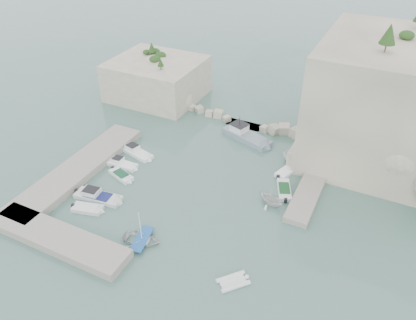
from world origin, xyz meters
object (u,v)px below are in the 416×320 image
at_px(motorboat_e, 88,210).
at_px(inflatable_dinghy, 233,283).
at_px(motorboat_d, 99,199).
at_px(rowboat, 142,242).
at_px(tender_east_a, 271,204).
at_px(tender_east_b, 284,191).
at_px(motorboat_b, 123,166).
at_px(motorboat_a, 137,154).
at_px(tender_east_c, 287,172).
at_px(work_boat, 247,139).
at_px(tender_east_d, 295,166).
at_px(motorboat_c, 121,177).

distance_m(motorboat_e, inflatable_dinghy, 20.95).
height_order(motorboat_d, rowboat, motorboat_d).
distance_m(tender_east_a, tender_east_b, 3.26).
xyz_separation_m(motorboat_e, tender_east_b, (21.05, 14.54, 0.00)).
relative_size(motorboat_b, tender_east_a, 1.39).
xyz_separation_m(motorboat_b, motorboat_d, (1.53, -7.33, 0.00)).
bearing_deg(motorboat_a, motorboat_b, -76.97).
bearing_deg(inflatable_dinghy, motorboat_e, 126.19).
bearing_deg(tender_east_a, tender_east_c, 19.76).
bearing_deg(motorboat_a, motorboat_e, -68.59).
bearing_deg(tender_east_b, motorboat_e, 102.33).
relative_size(rowboat, work_boat, 0.48).
height_order(motorboat_b, tender_east_c, motorboat_b).
height_order(motorboat_d, tender_east_c, motorboat_d).
bearing_deg(inflatable_dinghy, motorboat_a, 97.72).
bearing_deg(inflatable_dinghy, tender_east_b, 41.37).
bearing_deg(work_boat, motorboat_b, -112.91).
relative_size(tender_east_a, tender_east_c, 0.74).
distance_m(tender_east_b, work_boat, 13.78).
bearing_deg(motorboat_a, tender_east_d, 32.92).
height_order(motorboat_c, tender_east_a, tender_east_a).
distance_m(rowboat, tender_east_d, 25.22).
relative_size(motorboat_a, inflatable_dinghy, 1.78).
distance_m(motorboat_b, tender_east_a, 22.09).
bearing_deg(motorboat_d, tender_east_d, 34.51).
xyz_separation_m(motorboat_c, tender_east_a, (20.66, 3.78, 0.00)).
relative_size(motorboat_b, motorboat_d, 0.71).
height_order(tender_east_a, work_boat, work_boat).
relative_size(rowboat, inflatable_dinghy, 1.28).
relative_size(motorboat_a, tender_east_a, 1.75).
relative_size(motorboat_b, tender_east_b, 1.02).
distance_m(motorboat_c, motorboat_d, 5.19).
distance_m(rowboat, inflatable_dinghy, 11.68).
xyz_separation_m(motorboat_c, tender_east_c, (20.56, 11.35, 0.00)).
distance_m(motorboat_b, work_boat, 20.08).
bearing_deg(tender_east_a, motorboat_d, 132.66).
distance_m(motorboat_b, inflatable_dinghy, 25.54).
height_order(motorboat_d, tender_east_d, tender_east_d).
bearing_deg(motorboat_c, inflatable_dinghy, -5.87).
bearing_deg(tender_east_d, motorboat_b, 144.49).
bearing_deg(motorboat_a, motorboat_c, -62.90).
bearing_deg(tender_east_d, tender_east_a, -154.94).
bearing_deg(work_boat, inflatable_dinghy, -52.01).
bearing_deg(tender_east_c, tender_east_a, -161.66).
bearing_deg(motorboat_b, motorboat_d, -79.43).
bearing_deg(tender_east_d, motorboat_a, 136.92).
bearing_deg(tender_east_a, work_boat, 51.90).
bearing_deg(tender_east_d, motorboat_e, 163.30).
bearing_deg(motorboat_e, motorboat_a, 82.75).
bearing_deg(motorboat_e, rowboat, -23.70).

